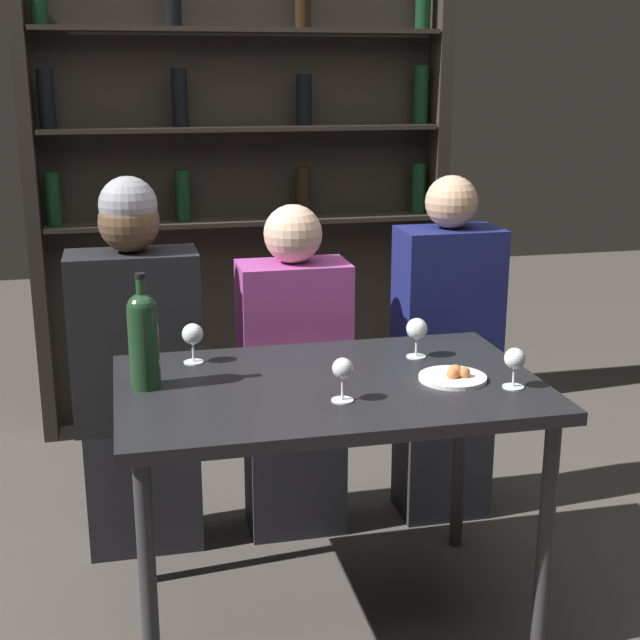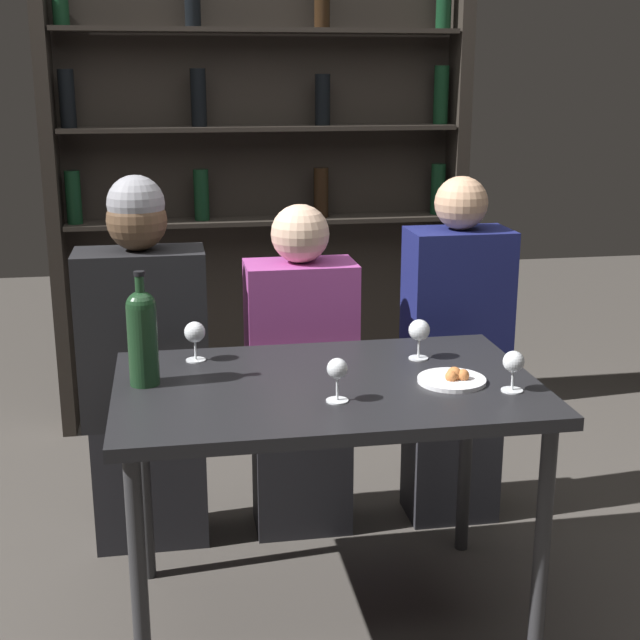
{
  "view_description": "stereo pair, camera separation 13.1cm",
  "coord_description": "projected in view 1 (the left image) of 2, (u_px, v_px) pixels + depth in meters",
  "views": [
    {
      "loc": [
        -0.55,
        -2.31,
        1.6
      ],
      "look_at": [
        0.0,
        0.11,
        0.91
      ],
      "focal_mm": 50.0,
      "sensor_mm": 36.0,
      "label": 1
    },
    {
      "loc": [
        -0.42,
        -2.33,
        1.6
      ],
      "look_at": [
        0.0,
        0.11,
        0.91
      ],
      "focal_mm": 50.0,
      "sensor_mm": 36.0,
      "label": 2
    }
  ],
  "objects": [
    {
      "name": "wine_glass_2",
      "position": [
        515.0,
        360.0,
        2.44
      ],
      "size": [
        0.06,
        0.06,
        0.11
      ],
      "color": "silver",
      "rests_on": "dining_table"
    },
    {
      "name": "dining_table",
      "position": [
        329.0,
        406.0,
        2.53
      ],
      "size": [
        1.19,
        0.76,
        0.76
      ],
      "color": "black",
      "rests_on": "ground_plane"
    },
    {
      "name": "food_plate_0",
      "position": [
        454.0,
        376.0,
        2.52
      ],
      "size": [
        0.19,
        0.19,
        0.05
      ],
      "color": "white",
      "rests_on": "dining_table"
    },
    {
      "name": "seated_person_right",
      "position": [
        445.0,
        360.0,
        3.21
      ],
      "size": [
        0.35,
        0.22,
        1.26
      ],
      "color": "#26262B",
      "rests_on": "ground_plane"
    },
    {
      "name": "wine_glass_3",
      "position": [
        417.0,
        330.0,
        2.7
      ],
      "size": [
        0.07,
        0.07,
        0.12
      ],
      "color": "silver",
      "rests_on": "dining_table"
    },
    {
      "name": "wine_rack_wall",
      "position": [
        242.0,
        197.0,
        4.03
      ],
      "size": [
        1.87,
        0.21,
        2.04
      ],
      "color": "#28231E",
      "rests_on": "ground_plane"
    },
    {
      "name": "wine_glass_1",
      "position": [
        193.0,
        336.0,
        2.65
      ],
      "size": [
        0.06,
        0.06,
        0.12
      ],
      "color": "silver",
      "rests_on": "dining_table"
    },
    {
      "name": "wine_bottle",
      "position": [
        143.0,
        336.0,
        2.43
      ],
      "size": [
        0.08,
        0.08,
        0.32
      ],
      "color": "#19381E",
      "rests_on": "dining_table"
    },
    {
      "name": "seated_person_center",
      "position": [
        294.0,
        382.0,
        3.11
      ],
      "size": [
        0.37,
        0.22,
        1.18
      ],
      "color": "#26262B",
      "rests_on": "ground_plane"
    },
    {
      "name": "wine_glass_0",
      "position": [
        342.0,
        371.0,
        2.34
      ],
      "size": [
        0.06,
        0.06,
        0.12
      ],
      "color": "silver",
      "rests_on": "dining_table"
    },
    {
      "name": "ground_plane",
      "position": [
        328.0,
        615.0,
        2.71
      ],
      "size": [
        10.0,
        10.0,
        0.0
      ],
      "primitive_type": "plane",
      "color": "#47423D"
    },
    {
      "name": "seated_person_left",
      "position": [
        138.0,
        377.0,
        2.98
      ],
      "size": [
        0.42,
        0.22,
        1.28
      ],
      "color": "#26262B",
      "rests_on": "ground_plane"
    }
  ]
}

